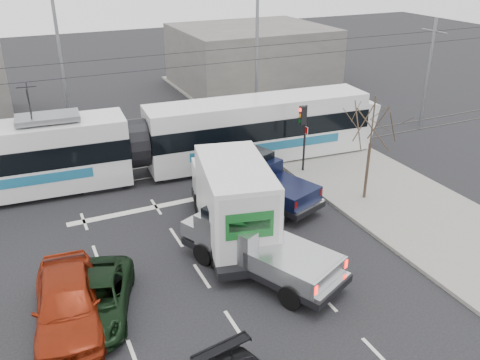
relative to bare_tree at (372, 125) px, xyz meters
name	(u,v)px	position (x,y,z in m)	size (l,w,h in m)	color
ground	(243,265)	(-7.60, -2.50, -3.79)	(120.00, 120.00, 0.00)	black
sidewalk_right	(423,215)	(1.40, -2.50, -3.72)	(6.00, 60.00, 0.15)	gray
rails	(165,169)	(-7.60, 7.50, -3.78)	(60.00, 1.60, 0.03)	#33302D
building_right	(251,57)	(4.40, 21.50, -1.29)	(12.00, 10.00, 5.00)	slate
bare_tree	(372,125)	(0.00, 0.00, 0.00)	(2.40, 2.40, 5.00)	#47382B
traffic_signal	(303,125)	(-1.13, 4.00, -1.05)	(0.44, 0.44, 3.60)	black
street_lamp_near	(254,51)	(-0.29, 11.50, 1.32)	(2.38, 0.25, 9.00)	slate
street_lamp_far	(58,61)	(-11.79, 13.50, 1.32)	(2.38, 0.25, 9.00)	slate
catenary	(161,101)	(-7.60, 7.50, 0.09)	(60.00, 0.20, 7.00)	black
tram	(136,144)	(-9.19, 7.04, -1.91)	(26.13, 4.35, 5.31)	silver
silver_pickup	(253,242)	(-7.33, -2.82, -2.64)	(4.65, 6.70, 2.32)	black
box_truck	(232,200)	(-7.15, -0.49, -2.03)	(3.93, 7.51, 3.58)	black
navy_pickup	(261,179)	(-4.55, 2.05, -2.65)	(3.74, 5.83, 2.31)	black
green_car	(98,299)	(-13.15, -3.05, -3.17)	(2.06, 4.47, 1.24)	black
red_car	(67,302)	(-14.10, -3.16, -2.93)	(2.03, 5.04, 1.72)	maroon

